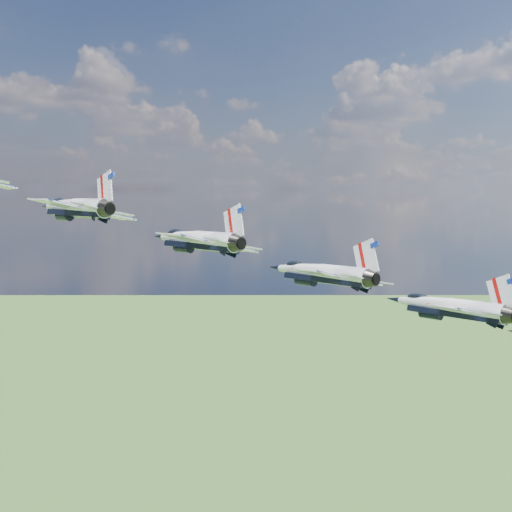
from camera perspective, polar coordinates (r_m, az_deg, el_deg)
jet_1 at (r=72.03m, az=-14.42°, el=3.79°), size 11.48×15.06×6.22m
jet_2 at (r=69.04m, az=-4.96°, el=1.32°), size 11.48×15.06×6.22m
jet_3 at (r=68.20m, az=5.02°, el=-1.33°), size 11.48×15.06×6.22m
jet_4 at (r=69.59m, az=14.94°, el=-3.93°), size 11.48×15.06×6.22m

